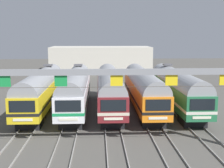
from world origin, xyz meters
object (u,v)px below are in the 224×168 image
object	(u,v)px
commuter_train_green	(177,87)
catenary_gantry	(117,86)
commuter_train_yellow	(41,89)
commuter_train_white	(76,88)
commuter_train_maroon	(110,88)
commuter_train_orange	(143,88)

from	to	relation	value
commuter_train_green	catenary_gantry	distance (m)	15.92
commuter_train_yellow	commuter_train_white	bearing A→B (deg)	0.00
commuter_train_white	commuter_train_maroon	distance (m)	4.03
catenary_gantry	commuter_train_orange	bearing A→B (deg)	73.39
commuter_train_white	commuter_train_yellow	bearing A→B (deg)	180.00
commuter_train_white	commuter_train_orange	xyz separation A→B (m)	(8.05, -0.00, -0.00)
commuter_train_orange	commuter_train_green	bearing A→B (deg)	0.06
commuter_train_maroon	commuter_train_green	size ratio (longest dim) A/B	1.00
commuter_train_orange	commuter_train_maroon	bearing A→B (deg)	180.00
commuter_train_maroon	catenary_gantry	size ratio (longest dim) A/B	0.85
commuter_train_yellow	commuter_train_green	distance (m)	16.10
commuter_train_white	catenary_gantry	bearing A→B (deg)	-73.39
commuter_train_white	commuter_train_green	world-z (taller)	same
commuter_train_green	catenary_gantry	world-z (taller)	catenary_gantry
commuter_train_orange	commuter_train_green	world-z (taller)	commuter_train_green
commuter_train_white	catenary_gantry	size ratio (longest dim) A/B	0.85
commuter_train_orange	catenary_gantry	world-z (taller)	catenary_gantry
commuter_train_yellow	commuter_train_green	world-z (taller)	same
commuter_train_yellow	commuter_train_green	xyz separation A→B (m)	(16.10, 0.00, 0.00)
commuter_train_white	catenary_gantry	world-z (taller)	catenary_gantry
commuter_train_yellow	commuter_train_green	bearing A→B (deg)	0.00
commuter_train_yellow	commuter_train_orange	size ratio (longest dim) A/B	1.00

